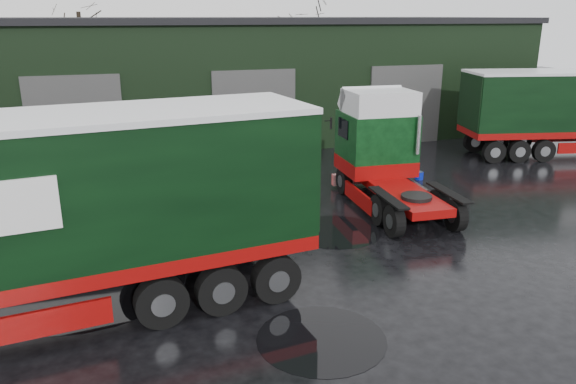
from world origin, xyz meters
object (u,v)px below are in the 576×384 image
object	(u,v)px
warehouse	(228,75)
tree_back_a	(81,41)
hero_tractor	(397,155)
wash_bucket	(419,176)
tree_back_b	(304,52)

from	to	relation	value
warehouse	tree_back_a	distance (m)	12.90
warehouse	hero_tractor	world-z (taller)	warehouse
warehouse	wash_bucket	world-z (taller)	warehouse
warehouse	hero_tractor	distance (m)	15.74
tree_back_b	tree_back_a	bearing A→B (deg)	180.00
tree_back_a	tree_back_b	world-z (taller)	tree_back_a
tree_back_a	tree_back_b	size ratio (longest dim) A/B	1.27
hero_tractor	wash_bucket	size ratio (longest dim) A/B	19.03
warehouse	hero_tractor	size ratio (longest dim) A/B	5.09
wash_bucket	tree_back_b	size ratio (longest dim) A/B	0.04
warehouse	tree_back_a	world-z (taller)	tree_back_a
hero_tractor	tree_back_a	world-z (taller)	tree_back_a
hero_tractor	tree_back_b	size ratio (longest dim) A/B	0.85
wash_bucket	tree_back_a	xyz separation A→B (m)	(-13.29, 22.37, 4.59)
warehouse	wash_bucket	size ratio (longest dim) A/B	96.92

